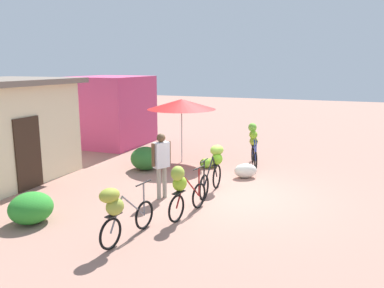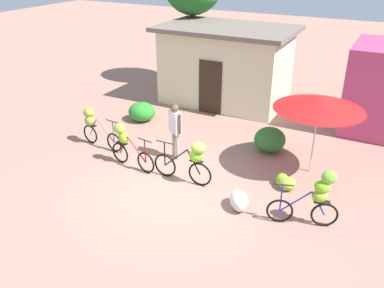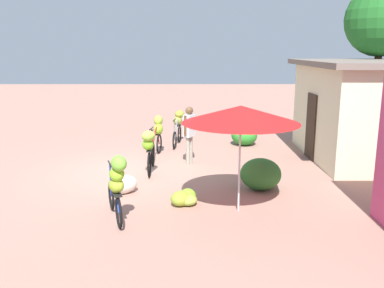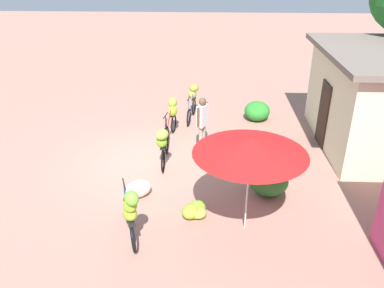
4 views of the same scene
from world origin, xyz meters
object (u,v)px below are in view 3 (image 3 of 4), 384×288
(bicycle_center_loaded, at_px, (149,148))
(person_vendor, at_px, (189,129))
(bicycle_by_shop, at_px, (116,184))
(market_umbrella, at_px, (241,114))
(produce_sack, at_px, (123,184))
(bicycle_near_pile, at_px, (157,133))
(tree_behind_building, at_px, (382,21))
(building_low, at_px, (359,110))
(bicycle_leftmost, at_px, (178,124))
(banana_pile_on_ground, at_px, (184,198))

(bicycle_center_loaded, relative_size, person_vendor, 1.02)
(person_vendor, bearing_deg, bicycle_by_shop, -17.51)
(market_umbrella, relative_size, bicycle_center_loaded, 1.37)
(produce_sack, bearing_deg, bicycle_near_pile, 171.88)
(bicycle_center_loaded, height_order, person_vendor, person_vendor)
(bicycle_by_shop, height_order, person_vendor, person_vendor)
(tree_behind_building, height_order, bicycle_near_pile, tree_behind_building)
(tree_behind_building, bearing_deg, building_low, -32.57)
(bicycle_leftmost, xyz_separation_m, bicycle_by_shop, (7.04, -0.96, 0.09))
(bicycle_near_pile, height_order, produce_sack, bicycle_near_pile)
(produce_sack, bearing_deg, tree_behind_building, 124.05)
(building_low, xyz_separation_m, bicycle_leftmost, (-2.05, -5.56, -0.80))
(tree_behind_building, relative_size, bicycle_leftmost, 3.32)
(bicycle_by_shop, bearing_deg, tree_behind_building, 132.22)
(bicycle_by_shop, relative_size, produce_sack, 2.18)
(bicycle_leftmost, bearing_deg, bicycle_near_pile, -20.12)
(bicycle_near_pile, bearing_deg, market_umbrella, 23.43)
(building_low, bearing_deg, tree_behind_building, 147.43)
(bicycle_leftmost, distance_m, bicycle_by_shop, 7.11)
(building_low, bearing_deg, bicycle_center_loaded, -74.55)
(market_umbrella, distance_m, bicycle_by_shop, 2.79)
(market_umbrella, distance_m, bicycle_near_pile, 5.36)
(produce_sack, relative_size, person_vendor, 0.41)
(market_umbrella, height_order, banana_pile_on_ground, market_umbrella)
(building_low, relative_size, tree_behind_building, 0.93)
(bicycle_by_shop, height_order, banana_pile_on_ground, bicycle_by_shop)
(building_low, height_order, tree_behind_building, tree_behind_building)
(bicycle_near_pile, relative_size, banana_pile_on_ground, 2.15)
(bicycle_center_loaded, bearing_deg, bicycle_near_pile, 178.86)
(bicycle_near_pile, height_order, bicycle_center_loaded, bicycle_near_pile)
(market_umbrella, height_order, bicycle_near_pile, market_umbrella)
(bicycle_by_shop, height_order, produce_sack, bicycle_by_shop)
(person_vendor, bearing_deg, produce_sack, -30.41)
(tree_behind_building, bearing_deg, bicycle_near_pile, -76.51)
(bicycle_near_pile, xyz_separation_m, banana_pile_on_ground, (4.38, 0.93, -0.57))
(bicycle_near_pile, relative_size, bicycle_by_shop, 1.05)
(building_low, distance_m, bicycle_center_loaded, 6.50)
(bicycle_near_pile, bearing_deg, bicycle_by_shop, -3.73)
(market_umbrella, relative_size, bicycle_near_pile, 1.48)
(bicycle_center_loaded, distance_m, produce_sack, 1.71)
(tree_behind_building, height_order, produce_sack, tree_behind_building)
(building_low, bearing_deg, banana_pile_on_ground, -52.65)
(building_low, distance_m, bicycle_by_shop, 8.25)
(bicycle_near_pile, relative_size, bicycle_center_loaded, 0.93)
(building_low, relative_size, bicycle_by_shop, 3.35)
(bicycle_by_shop, xyz_separation_m, produce_sack, (-1.72, -0.17, -0.58))
(bicycle_center_loaded, xyz_separation_m, produce_sack, (1.56, -0.48, -0.52))
(bicycle_near_pile, bearing_deg, person_vendor, 44.90)
(market_umbrella, xyz_separation_m, bicycle_center_loaded, (-2.67, -2.11, -1.31))
(building_low, height_order, bicycle_leftmost, building_low)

